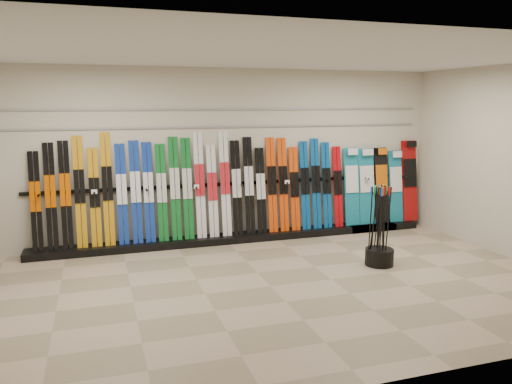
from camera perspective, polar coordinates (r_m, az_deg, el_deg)
name	(u,v)px	position (r m, az deg, el deg)	size (l,w,h in m)	color
floor	(271,286)	(6.75, 1.69, -10.72)	(8.00, 8.00, 0.00)	gray
back_wall	(223,156)	(8.75, -3.74, 4.17)	(8.00, 8.00, 0.00)	beige
ceiling	(272,54)	(6.34, 1.83, 15.53)	(8.00, 8.00, 0.00)	silver
ski_rack_base	(240,237)	(8.87, -1.87, -5.21)	(8.00, 0.40, 0.12)	black
skis	(198,189)	(8.58, -6.60, 0.30)	(5.38, 0.29, 1.83)	black
snowboards	(381,185)	(9.92, 14.15, 0.79)	(1.59, 0.24, 1.57)	#14728C
pole_bin	(379,257)	(7.78, 13.91, -7.21)	(0.42, 0.42, 0.25)	black
ski_poles	(379,226)	(7.65, 13.89, -3.74)	(0.28, 0.37, 1.18)	black
slatwall_rail_0	(223,127)	(8.70, -3.75, 7.44)	(7.60, 0.02, 0.03)	gray
slatwall_rail_1	(223,109)	(8.69, -3.77, 9.42)	(7.60, 0.02, 0.03)	gray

